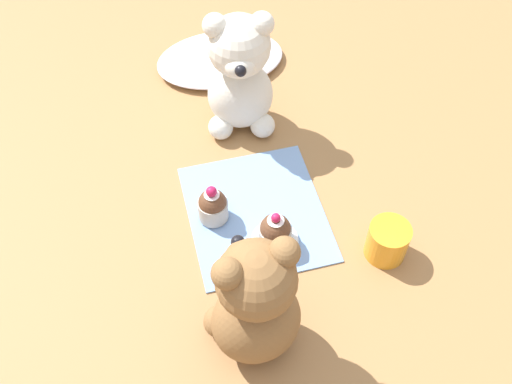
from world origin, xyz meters
The scene contains 9 objects.
ground_plane centered at (0.00, 0.00, 0.00)m, with size 4.00×4.00×0.00m, color #9E7042.
knitted_placemat centered at (0.00, 0.00, 0.00)m, with size 0.21×0.24×0.01m, color #7A9ED1.
tulle_cloth centered at (0.02, 0.36, 0.01)m, with size 0.24×0.16×0.03m, color silver.
teddy_bear_cream centered at (0.02, 0.20, 0.11)m, with size 0.13×0.12×0.22m.
teddy_bear_tan centered at (-0.05, -0.20, 0.10)m, with size 0.13×0.12×0.23m.
cupcake_near_cream_bear centered at (-0.07, 0.01, 0.03)m, with size 0.05×0.05×0.07m.
saucer_plate centered at (0.01, -0.06, 0.01)m, with size 0.07×0.07×0.01m, color silver.
cupcake_near_tan_bear centered at (0.01, -0.06, 0.04)m, with size 0.05×0.05×0.06m.
juice_glass centered at (0.17, -0.12, 0.03)m, with size 0.06×0.06×0.06m, color orange.
Camera 1 is at (-0.13, -0.52, 0.77)m, focal length 42.00 mm.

